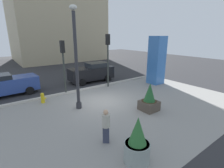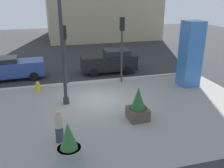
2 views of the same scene
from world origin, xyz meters
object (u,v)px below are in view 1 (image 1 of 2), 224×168
traffic_light_corner (63,59)px  potted_plant_by_pillar (149,99)px  potted_plant_mid_plaza (137,144)px  car_curb_east (92,72)px  pedestrian_by_curb (106,125)px  lamp_post (76,62)px  art_pillar_blue (157,60)px  traffic_light_far_side (108,52)px  car_curb_west (6,85)px  fire_hydrant (43,98)px

traffic_light_corner → potted_plant_by_pillar: bearing=-63.2°
potted_plant_mid_plaza → car_curb_east: size_ratio=0.41×
potted_plant_by_pillar → car_curb_east: (0.63, 8.22, 0.21)m
potted_plant_mid_plaza → pedestrian_by_curb: size_ratio=1.16×
lamp_post → art_pillar_blue: 8.78m
potted_plant_mid_plaza → traffic_light_far_side: size_ratio=0.39×
lamp_post → car_curb_west: 6.95m
lamp_post → fire_hydrant: lamp_post is taller
car_curb_east → car_curb_west: size_ratio=1.01×
lamp_post → car_curb_west: (-3.45, 5.63, -2.16)m
fire_hydrant → traffic_light_far_side: (5.95, 0.47, 2.78)m
potted_plant_by_pillar → traffic_light_corner: (-3.07, 6.07, 2.14)m
fire_hydrant → traffic_light_corner: bearing=22.0°
traffic_light_far_side → pedestrian_by_curb: 8.78m
traffic_light_corner → traffic_light_far_side: (3.94, -0.34, 0.28)m
potted_plant_by_pillar → pedestrian_by_curb: (-4.09, -1.15, 0.15)m
pedestrian_by_curb → potted_plant_mid_plaza: bearing=-80.7°
lamp_post → potted_plant_mid_plaza: 6.16m
potted_plant_by_pillar → car_curb_west: 10.98m
fire_hydrant → car_curb_east: (5.70, 2.96, 0.58)m
lamp_post → traffic_light_far_side: lamp_post is taller
fire_hydrant → traffic_light_far_side: 6.58m
traffic_light_corner → car_curb_east: (3.69, 2.15, -1.93)m
car_curb_east → fire_hydrant: bearing=-152.5°
potted_plant_mid_plaza → traffic_light_corner: bearing=85.1°
lamp_post → art_pillar_blue: bearing=6.2°
potted_plant_mid_plaza → car_curb_west: bearing=105.1°
car_curb_east → potted_plant_by_pillar: bearing=-94.4°
fire_hydrant → traffic_light_far_side: bearing=4.5°
traffic_light_far_side → car_curb_west: bearing=160.0°
art_pillar_blue → potted_plant_mid_plaza: size_ratio=2.45×
fire_hydrant → car_curb_west: 3.79m
traffic_light_far_side → car_curb_east: traffic_light_far_side is taller
potted_plant_mid_plaza → traffic_light_corner: size_ratio=0.44×
car_curb_west → pedestrian_by_curb: (2.80, -9.69, -0.00)m
car_curb_west → car_curb_east: bearing=-2.5°
fire_hydrant → traffic_light_far_side: size_ratio=0.16×
pedestrian_by_curb → fire_hydrant: bearing=98.7°
art_pillar_blue → potted_plant_by_pillar: 6.69m
potted_plant_mid_plaza → fire_hydrant: potted_plant_mid_plaza is taller
potted_plant_by_pillar → traffic_light_corner: bearing=116.8°
traffic_light_far_side → car_curb_east: (-0.25, 2.50, -2.21)m
art_pillar_blue → fire_hydrant: art_pillar_blue is taller
potted_plant_by_pillar → fire_hydrant: size_ratio=2.38×
potted_plant_by_pillar → car_curb_west: (-6.89, 8.54, 0.15)m
lamp_post → traffic_light_far_side: 5.16m
potted_plant_mid_plaza → potted_plant_by_pillar: 4.74m
traffic_light_far_side → car_curb_west: size_ratio=1.04×
fire_hydrant → car_curb_east: bearing=27.5°
fire_hydrant → pedestrian_by_curb: bearing=-81.3°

